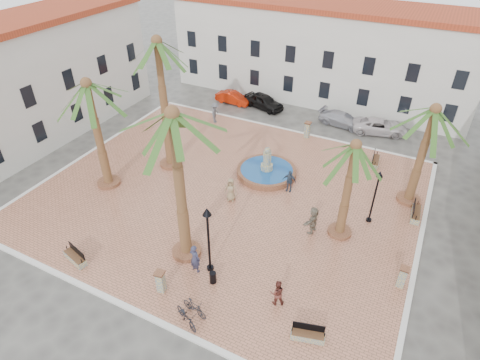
# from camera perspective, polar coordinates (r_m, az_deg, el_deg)

# --- Properties ---
(ground) EXTENTS (120.00, 120.00, 0.00)m
(ground) POSITION_cam_1_polar(r_m,az_deg,el_deg) (28.96, -1.77, -2.08)
(ground) COLOR #56544F
(ground) RESTS_ON ground
(plaza) EXTENTS (26.00, 22.00, 0.15)m
(plaza) POSITION_cam_1_polar(r_m,az_deg,el_deg) (28.91, -1.77, -1.96)
(plaza) COLOR #B77154
(plaza) RESTS_ON ground
(kerb_n) EXTENTS (26.30, 0.30, 0.16)m
(kerb_n) POSITION_cam_1_polar(r_m,az_deg,el_deg) (37.42, 6.28, 7.17)
(kerb_n) COLOR silver
(kerb_n) RESTS_ON ground
(kerb_s) EXTENTS (26.30, 0.30, 0.16)m
(kerb_s) POSITION_cam_1_polar(r_m,az_deg,el_deg) (22.65, -15.67, -17.04)
(kerb_s) COLOR silver
(kerb_s) RESTS_ON ground
(kerb_e) EXTENTS (0.30, 22.30, 0.16)m
(kerb_e) POSITION_cam_1_polar(r_m,az_deg,el_deg) (26.72, 23.97, -9.38)
(kerb_e) COLOR silver
(kerb_e) RESTS_ON ground
(kerb_w) EXTENTS (0.30, 22.30, 0.16)m
(kerb_w) POSITION_cam_1_polar(r_m,az_deg,el_deg) (35.99, -20.36, 3.81)
(kerb_w) COLOR silver
(kerb_w) RESTS_ON ground
(building_north) EXTENTS (30.40, 7.40, 9.50)m
(building_north) POSITION_cam_1_polar(r_m,az_deg,el_deg) (43.60, 11.26, 17.52)
(building_north) COLOR silver
(building_north) RESTS_ON ground
(building_west) EXTENTS (6.40, 24.40, 10.00)m
(building_west) POSITION_cam_1_polar(r_m,az_deg,el_deg) (38.39, -28.38, 12.00)
(building_west) COLOR silver
(building_west) RESTS_ON ground
(fountain) EXTENTS (4.54, 4.54, 2.35)m
(fountain) POSITION_cam_1_polar(r_m,az_deg,el_deg) (30.72, 3.80, 1.37)
(fountain) COLOR brown
(fountain) RESTS_ON plaza
(palm_nw) EXTENTS (5.60, 5.60, 10.10)m
(palm_nw) POSITION_cam_1_polar(r_m,az_deg,el_deg) (28.70, -11.54, 16.93)
(palm_nw) COLOR brown
(palm_nw) RESTS_ON plaza
(palm_sw) EXTENTS (5.42, 5.42, 8.20)m
(palm_sw) POSITION_cam_1_polar(r_m,az_deg,el_deg) (28.07, -20.67, 11.07)
(palm_sw) COLOR brown
(palm_sw) RESTS_ON plaza
(palm_s) EXTENTS (5.62, 5.62, 9.52)m
(palm_s) POSITION_cam_1_polar(r_m,az_deg,el_deg) (19.68, -9.38, 6.77)
(palm_s) COLOR brown
(palm_s) RESTS_ON plaza
(palm_e) EXTENTS (4.84, 4.84, 6.76)m
(palm_e) POSITION_cam_1_polar(r_m,az_deg,el_deg) (23.06, 15.87, 3.16)
(palm_e) COLOR brown
(palm_e) RESTS_ON plaza
(palm_ne) EXTENTS (5.24, 5.24, 7.34)m
(palm_ne) POSITION_cam_1_polar(r_m,az_deg,el_deg) (27.53, 25.63, 7.51)
(palm_ne) COLOR brown
(palm_ne) RESTS_ON plaza
(bench_s) EXTENTS (1.80, 0.94, 0.91)m
(bench_s) POSITION_cam_1_polar(r_m,az_deg,el_deg) (25.60, -22.38, -10.15)
(bench_s) COLOR gray
(bench_s) RESTS_ON plaza
(bench_se) EXTENTS (1.70, 0.91, 0.86)m
(bench_se) POSITION_cam_1_polar(r_m,az_deg,el_deg) (20.82, 9.60, -20.93)
(bench_se) COLOR gray
(bench_se) RESTS_ON plaza
(bench_e) EXTENTS (0.64, 1.83, 0.95)m
(bench_e) POSITION_cam_1_polar(r_m,az_deg,el_deg) (29.07, 23.70, -4.37)
(bench_e) COLOR gray
(bench_e) RESTS_ON plaza
(bench_ne) EXTENTS (0.71, 1.82, 0.94)m
(bench_ne) POSITION_cam_1_polar(r_m,az_deg,el_deg) (33.62, 18.68, 2.55)
(bench_ne) COLOR gray
(bench_ne) RESTS_ON plaza
(lamppost_s) EXTENTS (0.49, 0.49, 4.47)m
(lamppost_s) POSITION_cam_1_polar(r_m,az_deg,el_deg) (21.41, -4.58, -7.01)
(lamppost_s) COLOR black
(lamppost_s) RESTS_ON plaza
(lamppost_e) EXTENTS (0.43, 0.43, 3.93)m
(lamppost_e) POSITION_cam_1_polar(r_m,az_deg,el_deg) (26.22, 18.84, -1.10)
(lamppost_e) COLOR black
(lamppost_e) RESTS_ON plaza
(bollard_se) EXTENTS (0.58, 0.58, 1.40)m
(bollard_se) POSITION_cam_1_polar(r_m,az_deg,el_deg) (22.33, -11.22, -13.94)
(bollard_se) COLOR gray
(bollard_se) RESTS_ON plaza
(bollard_n) EXTENTS (0.56, 0.56, 1.47)m
(bollard_n) POSITION_cam_1_polar(r_m,az_deg,el_deg) (35.89, 9.55, 7.09)
(bollard_n) COLOR gray
(bollard_n) RESTS_ON plaza
(bollard_e) EXTENTS (0.50, 0.50, 1.37)m
(bollard_e) POSITION_cam_1_polar(r_m,az_deg,el_deg) (23.82, 22.09, -12.61)
(bollard_e) COLOR gray
(bollard_e) RESTS_ON plaza
(litter_bin) EXTENTS (0.37, 0.37, 0.73)m
(litter_bin) POSITION_cam_1_polar(r_m,az_deg,el_deg) (22.63, -3.87, -13.66)
(litter_bin) COLOR black
(litter_bin) RESTS_ON plaza
(cyclist_a) EXTENTS (0.77, 0.58, 1.91)m
(cyclist_a) POSITION_cam_1_polar(r_m,az_deg,el_deg) (22.86, -6.43, -11.02)
(cyclist_a) COLOR #2D2E48
(cyclist_a) RESTS_ON plaza
(bicycle_a) EXTENTS (1.86, 1.33, 0.93)m
(bicycle_a) POSITION_cam_1_polar(r_m,az_deg,el_deg) (21.06, -7.63, -18.68)
(bicycle_a) COLOR black
(bicycle_a) RESTS_ON plaza
(cyclist_b) EXTENTS (0.96, 0.89, 1.60)m
(cyclist_b) POSITION_cam_1_polar(r_m,az_deg,el_deg) (21.44, 5.31, -15.66)
(cyclist_b) COLOR #5B2821
(cyclist_b) RESTS_ON plaza
(bicycle_b) EXTENTS (1.64, 0.77, 0.95)m
(bicycle_b) POSITION_cam_1_polar(r_m,az_deg,el_deg) (21.32, -6.50, -17.56)
(bicycle_b) COLOR black
(bicycle_b) RESTS_ON plaza
(pedestrian_fountain_a) EXTENTS (0.98, 0.78, 1.77)m
(pedestrian_fountain_a) POSITION_cam_1_polar(r_m,az_deg,el_deg) (27.69, -1.31, -1.38)
(pedestrian_fountain_a) COLOR #957C59
(pedestrian_fountain_a) RESTS_ON plaza
(pedestrian_fountain_b) EXTENTS (1.02, 0.49, 1.70)m
(pedestrian_fountain_b) POSITION_cam_1_polar(r_m,az_deg,el_deg) (28.81, 7.02, -0.12)
(pedestrian_fountain_b) COLOR #324155
(pedestrian_fountain_b) RESTS_ON plaza
(pedestrian_north) EXTENTS (0.93, 1.36, 1.94)m
(pedestrian_north) POSITION_cam_1_polar(r_m,az_deg,el_deg) (38.01, -3.54, 9.53)
(pedestrian_north) COLOR #525358
(pedestrian_north) RESTS_ON plaza
(pedestrian_east) EXTENTS (0.83, 1.82, 1.89)m
(pedestrian_east) POSITION_cam_1_polar(r_m,az_deg,el_deg) (25.51, 10.35, -5.60)
(pedestrian_east) COLOR #7B6F5D
(pedestrian_east) RESTS_ON plaza
(car_black) EXTENTS (4.66, 2.92, 1.48)m
(car_black) POSITION_cam_1_polar(r_m,az_deg,el_deg) (41.27, 3.39, 11.11)
(car_black) COLOR black
(car_black) RESTS_ON ground
(car_red) EXTENTS (3.76, 1.44, 1.22)m
(car_red) POSITION_cam_1_polar(r_m,az_deg,el_deg) (42.34, -0.98, 11.62)
(car_red) COLOR red
(car_red) RESTS_ON ground
(car_silver) EXTENTS (4.57, 2.38, 1.27)m
(car_silver) POSITION_cam_1_polar(r_m,az_deg,el_deg) (38.99, 14.31, 8.37)
(car_silver) COLOR #B4B3BD
(car_silver) RESTS_ON ground
(car_white) EXTENTS (5.20, 3.34, 1.33)m
(car_white) POSITION_cam_1_polar(r_m,az_deg,el_deg) (38.62, 19.27, 7.24)
(car_white) COLOR silver
(car_white) RESTS_ON ground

